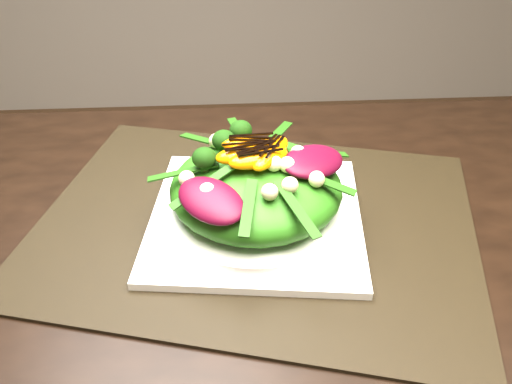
{
  "coord_description": "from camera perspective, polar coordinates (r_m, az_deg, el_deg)",
  "views": [
    {
      "loc": [
        -0.15,
        -0.37,
        1.15
      ],
      "look_at": [
        -0.11,
        0.14,
        0.79
      ],
      "focal_mm": 38.0,
      "sensor_mm": 36.0,
      "label": 1
    }
  ],
  "objects": [
    {
      "name": "plate_base",
      "position": [
        0.64,
        -0.0,
        -2.63
      ],
      "size": [
        0.27,
        0.27,
        0.01
      ],
      "primitive_type": "cube",
      "rotation": [
        0.0,
        0.0,
        -0.12
      ],
      "color": "white",
      "rests_on": "placemat"
    },
    {
      "name": "radicchio_leaf",
      "position": [
        0.6,
        6.04,
        3.22
      ],
      "size": [
        0.1,
        0.09,
        0.02
      ],
      "primitive_type": "ellipsoid",
      "rotation": [
        0.0,
        0.0,
        0.64
      ],
      "color": "#430719",
      "rests_on": "lettuce_mound"
    },
    {
      "name": "macadamia_nut",
      "position": [
        0.57,
        2.8,
        1.96
      ],
      "size": [
        0.02,
        0.02,
        0.02
      ],
      "primitive_type": "sphere",
      "rotation": [
        0.0,
        0.0,
        -0.11
      ],
      "color": "beige",
      "rests_on": "lettuce_mound"
    },
    {
      "name": "broccoli_floret",
      "position": [
        0.63,
        -5.39,
        5.57
      ],
      "size": [
        0.05,
        0.05,
        0.04
      ],
      "primitive_type": "sphere",
      "rotation": [
        0.0,
        0.0,
        0.24
      ],
      "color": "#0B3409",
      "rests_on": "lettuce_mound"
    },
    {
      "name": "orange_segment",
      "position": [
        0.61,
        0.17,
        4.55
      ],
      "size": [
        0.07,
        0.04,
        0.02
      ],
      "primitive_type": "ellipsoid",
      "rotation": [
        0.0,
        0.0,
        0.24
      ],
      "color": "orange",
      "rests_on": "lettuce_mound"
    },
    {
      "name": "placemat",
      "position": [
        0.65,
        0.0,
        -3.1
      ],
      "size": [
        0.59,
        0.5,
        0.0
      ],
      "primitive_type": "cube",
      "rotation": [
        0.0,
        0.0,
        -0.26
      ],
      "color": "black",
      "rests_on": "dining_table"
    },
    {
      "name": "lettuce_mound",
      "position": [
        0.62,
        0.0,
        0.49
      ],
      "size": [
        0.2,
        0.2,
        0.07
      ],
      "primitive_type": "ellipsoid",
      "rotation": [
        0.0,
        0.0,
        -0.0
      ],
      "color": "#2E6F14",
      "rests_on": "salad_bowl"
    },
    {
      "name": "salad_bowl",
      "position": [
        0.64,
        0.0,
        -1.71
      ],
      "size": [
        0.27,
        0.27,
        0.02
      ],
      "primitive_type": "cylinder",
      "rotation": [
        0.0,
        0.0,
        -0.26
      ],
      "color": "white",
      "rests_on": "plate_base"
    },
    {
      "name": "dining_table",
      "position": [
        0.58,
        12.61,
        -12.99
      ],
      "size": [
        1.6,
        0.9,
        0.75
      ],
      "primitive_type": "cube",
      "color": "black",
      "rests_on": "floor"
    },
    {
      "name": "balsamic_drizzle",
      "position": [
        0.6,
        0.17,
        5.35
      ],
      "size": [
        0.04,
        0.01,
        0.0
      ],
      "primitive_type": "cube",
      "rotation": [
        0.0,
        0.0,
        0.24
      ],
      "color": "black",
      "rests_on": "orange_segment"
    }
  ]
}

